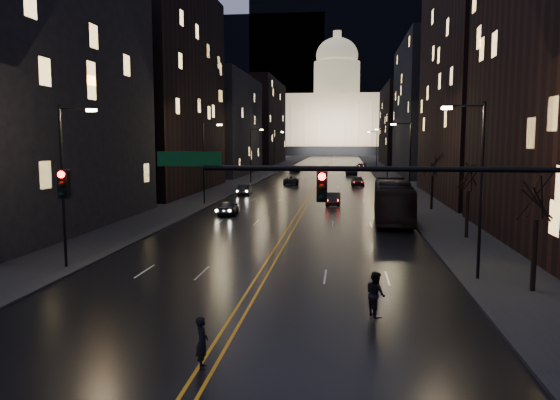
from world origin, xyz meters
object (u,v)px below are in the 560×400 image
(oncoming_car_b, at_px, (245,190))
(pedestrian_a, at_px, (202,343))
(oncoming_car_a, at_px, (228,207))
(pedestrian_b, at_px, (376,294))
(traffic_signal, at_px, (396,203))
(receding_car_a, at_px, (333,199))
(bus, at_px, (393,201))

(oncoming_car_b, bearing_deg, pedestrian_a, 96.13)
(pedestrian_a, bearing_deg, oncoming_car_a, -3.10)
(oncoming_car_a, height_order, pedestrian_b, pedestrian_b)
(traffic_signal, bearing_deg, oncoming_car_b, 105.76)
(pedestrian_a, bearing_deg, traffic_signal, -86.27)
(oncoming_car_b, height_order, pedestrian_b, pedestrian_b)
(traffic_signal, relative_size, pedestrian_a, 10.37)
(receding_car_a, bearing_deg, oncoming_car_a, -135.78)
(bus, relative_size, pedestrian_a, 7.80)
(receding_car_a, height_order, pedestrian_a, pedestrian_a)
(oncoming_car_a, bearing_deg, pedestrian_b, 107.83)
(bus, height_order, oncoming_car_b, bus)
(oncoming_car_a, bearing_deg, oncoming_car_b, -89.90)
(traffic_signal, xyz_separation_m, oncoming_car_b, (-14.41, 51.05, -4.39))
(pedestrian_b, bearing_deg, bus, -30.95)
(pedestrian_a, bearing_deg, oncoming_car_b, -4.97)
(oncoming_car_a, relative_size, oncoming_car_b, 0.99)
(bus, distance_m, oncoming_car_b, 26.81)
(oncoming_car_a, distance_m, oncoming_car_b, 18.63)
(pedestrian_a, relative_size, pedestrian_b, 0.90)
(pedestrian_a, bearing_deg, pedestrian_b, -58.41)
(oncoming_car_b, xyz_separation_m, pedestrian_b, (14.05, -47.19, 0.22))
(bus, relative_size, oncoming_car_b, 3.01)
(oncoming_car_b, distance_m, pedestrian_b, 49.23)
(bus, height_order, receding_car_a, bus)
(traffic_signal, distance_m, oncoming_car_b, 53.22)
(oncoming_car_a, relative_size, pedestrian_b, 2.31)
(bus, xyz_separation_m, oncoming_car_b, (-17.00, 20.71, -1.10))
(receding_car_a, height_order, pedestrian_b, pedestrian_b)
(oncoming_car_a, distance_m, receding_car_a, 13.27)
(pedestrian_a, bearing_deg, receding_car_a, -18.14)
(receding_car_a, bearing_deg, pedestrian_a, -92.53)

